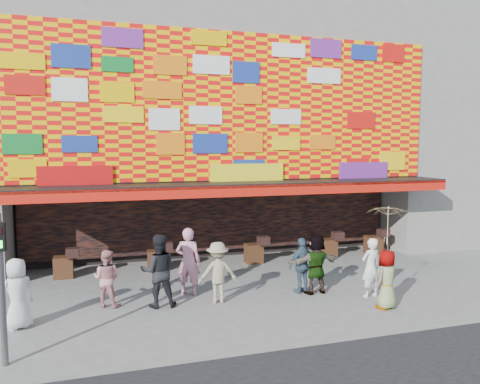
{
  "coord_description": "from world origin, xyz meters",
  "views": [
    {
      "loc": [
        -4.41,
        -11.19,
        4.29
      ],
      "look_at": [
        -0.33,
        2.0,
        2.89
      ],
      "focal_mm": 35.0,
      "sensor_mm": 36.0,
      "label": 1
    }
  ],
  "objects_px": {
    "ped_f": "(316,264)",
    "ped_h": "(371,268)",
    "ped_g": "(387,279)",
    "ped_e": "(302,265)",
    "signal_left": "(1,272)",
    "ped_a": "(17,294)",
    "parasol": "(388,225)",
    "ped_c": "(158,271)",
    "ped_b": "(188,261)",
    "ped_d": "(218,272)",
    "ped_i": "(107,278)"
  },
  "relations": [
    {
      "from": "ped_c",
      "to": "ped_h",
      "type": "height_order",
      "value": "ped_c"
    },
    {
      "from": "parasol",
      "to": "ped_h",
      "type": "bearing_deg",
      "value": 82.02
    },
    {
      "from": "ped_b",
      "to": "ped_d",
      "type": "relative_size",
      "value": 1.17
    },
    {
      "from": "signal_left",
      "to": "ped_f",
      "type": "bearing_deg",
      "value": 16.26
    },
    {
      "from": "ped_e",
      "to": "signal_left",
      "type": "bearing_deg",
      "value": 1.89
    },
    {
      "from": "ped_d",
      "to": "ped_f",
      "type": "xyz_separation_m",
      "value": [
        2.91,
        -0.08,
        0.04
      ]
    },
    {
      "from": "ped_g",
      "to": "ped_f",
      "type": "bearing_deg",
      "value": -76.18
    },
    {
      "from": "ped_h",
      "to": "ped_i",
      "type": "height_order",
      "value": "ped_h"
    },
    {
      "from": "ped_c",
      "to": "ped_d",
      "type": "xyz_separation_m",
      "value": [
        1.58,
        -0.12,
        -0.14
      ]
    },
    {
      "from": "signal_left",
      "to": "parasol",
      "type": "xyz_separation_m",
      "value": [
        8.99,
        0.57,
        0.35
      ]
    },
    {
      "from": "ped_d",
      "to": "parasol",
      "type": "xyz_separation_m",
      "value": [
        4.11,
        -1.78,
        1.38
      ]
    },
    {
      "from": "signal_left",
      "to": "ped_b",
      "type": "xyz_separation_m",
      "value": [
        4.24,
        3.25,
        -0.89
      ]
    },
    {
      "from": "ped_f",
      "to": "ped_h",
      "type": "distance_m",
      "value": 1.53
    },
    {
      "from": "ped_c",
      "to": "ped_b",
      "type": "bearing_deg",
      "value": -135.95
    },
    {
      "from": "signal_left",
      "to": "ped_b",
      "type": "distance_m",
      "value": 5.42
    },
    {
      "from": "ped_f",
      "to": "ped_h",
      "type": "height_order",
      "value": "ped_f"
    },
    {
      "from": "ped_g",
      "to": "ped_a",
      "type": "bearing_deg",
      "value": -30.05
    },
    {
      "from": "ped_a",
      "to": "ped_g",
      "type": "bearing_deg",
      "value": 139.3
    },
    {
      "from": "ped_a",
      "to": "parasol",
      "type": "xyz_separation_m",
      "value": [
        9.03,
        -1.37,
        1.38
      ]
    },
    {
      "from": "ped_i",
      "to": "ped_h",
      "type": "bearing_deg",
      "value": -165.31
    },
    {
      "from": "ped_d",
      "to": "ped_i",
      "type": "height_order",
      "value": "ped_d"
    },
    {
      "from": "ped_h",
      "to": "ped_i",
      "type": "relative_size",
      "value": 1.1
    },
    {
      "from": "ped_h",
      "to": "parasol",
      "type": "relative_size",
      "value": 0.85
    },
    {
      "from": "ped_f",
      "to": "ped_c",
      "type": "bearing_deg",
      "value": -5.55
    },
    {
      "from": "signal_left",
      "to": "parasol",
      "type": "height_order",
      "value": "signal_left"
    },
    {
      "from": "ped_b",
      "to": "ped_c",
      "type": "xyz_separation_m",
      "value": [
        -0.95,
        -0.78,
        0.0
      ]
    },
    {
      "from": "signal_left",
      "to": "ped_i",
      "type": "relative_size",
      "value": 1.96
    },
    {
      "from": "ped_c",
      "to": "ped_d",
      "type": "distance_m",
      "value": 1.59
    },
    {
      "from": "signal_left",
      "to": "ped_d",
      "type": "height_order",
      "value": "signal_left"
    },
    {
      "from": "ped_c",
      "to": "ped_i",
      "type": "xyz_separation_m",
      "value": [
        -1.31,
        0.44,
        -0.21
      ]
    },
    {
      "from": "ped_e",
      "to": "ped_f",
      "type": "xyz_separation_m",
      "value": [
        0.35,
        -0.16,
        0.06
      ]
    },
    {
      "from": "ped_h",
      "to": "ped_a",
      "type": "bearing_deg",
      "value": -11.52
    },
    {
      "from": "ped_h",
      "to": "parasol",
      "type": "distance_m",
      "value": 1.68
    },
    {
      "from": "ped_h",
      "to": "ped_f",
      "type": "bearing_deg",
      "value": -37.99
    },
    {
      "from": "ped_e",
      "to": "parasol",
      "type": "distance_m",
      "value": 2.8
    },
    {
      "from": "ped_e",
      "to": "ped_f",
      "type": "bearing_deg",
      "value": 139.1
    },
    {
      "from": "ped_g",
      "to": "ped_i",
      "type": "distance_m",
      "value": 7.38
    },
    {
      "from": "ped_a",
      "to": "ped_g",
      "type": "height_order",
      "value": "ped_a"
    },
    {
      "from": "ped_a",
      "to": "ped_g",
      "type": "relative_size",
      "value": 1.07
    },
    {
      "from": "ped_g",
      "to": "parasol",
      "type": "xyz_separation_m",
      "value": [
        0.0,
        -0.0,
        1.43
      ]
    },
    {
      "from": "parasol",
      "to": "ped_e",
      "type": "bearing_deg",
      "value": 129.85
    },
    {
      "from": "ped_b",
      "to": "ped_g",
      "type": "distance_m",
      "value": 5.45
    },
    {
      "from": "ped_c",
      "to": "ped_d",
      "type": "bearing_deg",
      "value": -179.88
    },
    {
      "from": "parasol",
      "to": "ped_d",
      "type": "bearing_deg",
      "value": 156.61
    },
    {
      "from": "ped_b",
      "to": "parasol",
      "type": "distance_m",
      "value": 5.59
    },
    {
      "from": "ped_a",
      "to": "ped_g",
      "type": "xyz_separation_m",
      "value": [
        9.03,
        -1.37,
        -0.06
      ]
    },
    {
      "from": "ped_f",
      "to": "ped_g",
      "type": "height_order",
      "value": "ped_f"
    },
    {
      "from": "ped_g",
      "to": "ped_i",
      "type": "relative_size",
      "value": 1.02
    },
    {
      "from": "signal_left",
      "to": "ped_d",
      "type": "bearing_deg",
      "value": 25.68
    },
    {
      "from": "ped_g",
      "to": "ped_i",
      "type": "xyz_separation_m",
      "value": [
        -7.0,
        2.33,
        -0.02
      ]
    }
  ]
}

